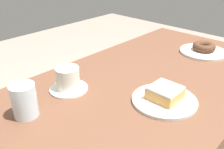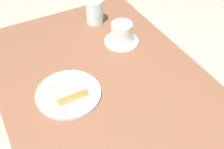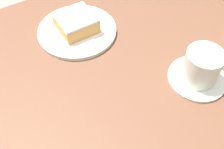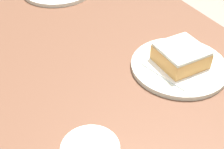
{
  "view_description": "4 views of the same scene",
  "coord_description": "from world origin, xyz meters",
  "views": [
    {
      "loc": [
        0.72,
        0.46,
        1.18
      ],
      "look_at": [
        0.16,
        -0.06,
        0.79
      ],
      "focal_mm": 39.87,
      "sensor_mm": 36.0,
      "label": 1
    },
    {
      "loc": [
        -0.48,
        0.29,
        1.41
      ],
      "look_at": [
        0.1,
        -0.02,
        0.78
      ],
      "focal_mm": 45.09,
      "sensor_mm": 36.0,
      "label": 2
    },
    {
      "loc": [
        -0.08,
        -0.37,
        1.22
      ],
      "look_at": [
        0.1,
        -0.07,
        0.78
      ],
      "focal_mm": 42.25,
      "sensor_mm": 36.0,
      "label": 3
    },
    {
      "loc": [
        0.52,
        -0.26,
        1.17
      ],
      "look_at": [
        0.1,
        -0.03,
        0.78
      ],
      "focal_mm": 50.73,
      "sensor_mm": 36.0,
      "label": 4
    }
  ],
  "objects": [
    {
      "name": "table",
      "position": [
        0.0,
        0.0,
        0.67
      ],
      "size": [
        1.19,
        0.67,
        0.74
      ],
      "color": "brown",
      "rests_on": "ground_plane"
    },
    {
      "name": "plate_glazed_square",
      "position": [
        0.11,
        0.13,
        0.75
      ],
      "size": [
        0.21,
        0.21,
        0.01
      ],
      "primitive_type": "cylinder",
      "color": "silver",
      "rests_on": "table"
    },
    {
      "name": "napkin_glazed_square",
      "position": [
        0.11,
        0.13,
        0.75
      ],
      "size": [
        0.15,
        0.15,
        0.0
      ],
      "primitive_type": "cube",
      "rotation": [
        0.0,
        0.0,
        0.24
      ],
      "color": "white",
      "rests_on": "plate_glazed_square"
    },
    {
      "name": "donut_glazed_square",
      "position": [
        0.11,
        0.13,
        0.77
      ],
      "size": [
        0.09,
        0.09,
        0.04
      ],
      "color": "#D89D51",
      "rests_on": "napkin_glazed_square"
    },
    {
      "name": "coffee_cup",
      "position": [
        0.27,
        -0.16,
        0.78
      ],
      "size": [
        0.13,
        0.13,
        0.08
      ],
      "color": "white",
      "rests_on": "table"
    }
  ]
}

